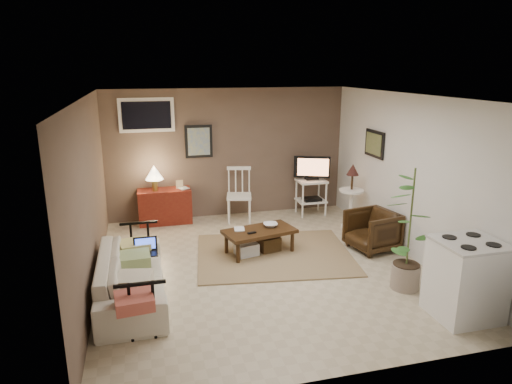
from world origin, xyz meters
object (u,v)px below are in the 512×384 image
object	(u,v)px
tv_stand	(311,184)
stove	(466,279)
coffee_table	(259,240)
red_console	(164,203)
sofa	(131,269)
side_table	(352,189)
spindle_chair	(239,196)
armchair	(372,229)
potted_plant	(410,225)

from	to	relation	value
tv_stand	stove	distance (m)	3.97
coffee_table	red_console	distance (m)	2.24
sofa	side_table	xyz separation A→B (m)	(3.75, 1.71, 0.33)
spindle_chair	stove	size ratio (longest dim) A/B	1.06
spindle_chair	side_table	xyz separation A→B (m)	(1.83, -0.87, 0.25)
tv_stand	sofa	bearing A→B (deg)	-142.30
tv_stand	stove	bearing A→B (deg)	-85.09
coffee_table	armchair	bearing A→B (deg)	-9.06
tv_stand	potted_plant	bearing A→B (deg)	-88.58
red_console	spindle_chair	distance (m)	1.37
red_console	potted_plant	xyz separation A→B (m)	(2.86, -3.37, 0.48)
tv_stand	coffee_table	bearing A→B (deg)	-132.09
tv_stand	spindle_chair	bearing A→B (deg)	-179.93
red_console	potted_plant	bearing A→B (deg)	-49.68
red_console	stove	bearing A→B (deg)	-53.00
coffee_table	spindle_chair	xyz separation A→B (m)	(0.04, 1.62, 0.24)
coffee_table	side_table	world-z (taller)	side_table
red_console	spindle_chair	size ratio (longest dim) A/B	1.11
armchair	stove	distance (m)	2.06
sofa	tv_stand	distance (m)	4.22
sofa	stove	xyz separation A→B (m)	(3.67, -1.38, 0.08)
side_table	potted_plant	world-z (taller)	potted_plant
red_console	spindle_chair	xyz separation A→B (m)	(1.36, -0.19, 0.08)
armchair	coffee_table	bearing A→B (deg)	-110.57
potted_plant	stove	size ratio (longest dim) A/B	1.74
side_table	armchair	world-z (taller)	side_table
potted_plant	stove	distance (m)	0.91
coffee_table	stove	xyz separation A→B (m)	(1.80, -2.33, 0.23)
spindle_chair	sofa	bearing A→B (deg)	-126.63
tv_stand	stove	world-z (taller)	tv_stand
red_console	tv_stand	size ratio (longest dim) A/B	0.96
sofa	stove	size ratio (longest dim) A/B	2.12
sofa	red_console	xyz separation A→B (m)	(0.56, 2.76, -0.01)
armchair	potted_plant	size ratio (longest dim) A/B	0.42
tv_stand	armchair	size ratio (longest dim) A/B	1.67
spindle_chair	side_table	distance (m)	2.04
red_console	side_table	distance (m)	3.38
potted_plant	red_console	bearing A→B (deg)	130.32
armchair	side_table	bearing A→B (deg)	161.49
potted_plant	sofa	bearing A→B (deg)	169.96
armchair	stove	xyz separation A→B (m)	(0.05, -2.06, 0.12)
red_console	coffee_table	bearing A→B (deg)	-53.89
spindle_chair	potted_plant	distance (m)	3.54
potted_plant	stove	bearing A→B (deg)	-71.33
potted_plant	coffee_table	bearing A→B (deg)	134.60
sofa	stove	world-z (taller)	stove
sofa	tv_stand	bearing A→B (deg)	-52.30
red_console	tv_stand	distance (m)	2.79
red_console	stove	distance (m)	5.18
side_table	armchair	size ratio (longest dim) A/B	1.68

